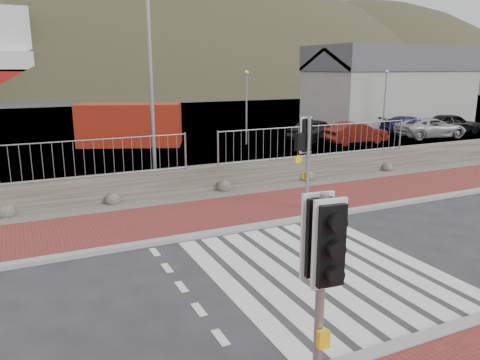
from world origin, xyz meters
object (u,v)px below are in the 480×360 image
traffic_signal_far (308,143)px  car_a (316,130)px  shipping_container (130,124)px  car_b (356,133)px  car_e (452,123)px  streetlight (154,71)px  car_d (431,128)px  traffic_signal_near (322,259)px  car_c (409,125)px

traffic_signal_far → car_a: 14.34m
shipping_container → car_b: (11.80, -5.01, -0.55)m
shipping_container → car_e: size_ratio=1.46×
traffic_signal_far → car_e: bearing=-157.4°
streetlight → car_a: 14.15m
traffic_signal_far → car_d: size_ratio=0.66×
traffic_signal_far → car_b: size_ratio=0.78×
car_e → shipping_container: bearing=94.5°
streetlight → car_d: 19.87m
shipping_container → car_d: size_ratio=1.27×
car_a → traffic_signal_far: bearing=130.2°
traffic_signal_near → car_c: size_ratio=0.72×
traffic_signal_near → car_d: 26.25m
car_e → car_d: bearing=124.0°
traffic_signal_far → car_d: (15.49, 9.60, -1.48)m
streetlight → car_e: 22.88m
streetlight → car_b: streetlight is taller
streetlight → car_d: (18.84, 5.24, -3.54)m
traffic_signal_near → streetlight: (1.23, 11.62, 2.07)m
car_c → streetlight: bearing=115.4°
traffic_signal_far → shipping_container: traffic_signal_far is taller
streetlight → shipping_container: (1.32, 10.39, -2.99)m
shipping_container → car_b: 12.83m
traffic_signal_far → car_c: (15.53, 11.44, -1.51)m
traffic_signal_near → traffic_signal_far: bearing=63.7°
car_a → car_d: (7.19, -2.00, -0.05)m
traffic_signal_near → shipping_container: bearing=89.3°
car_c → car_a: bearing=93.6°
car_c → traffic_signal_far: bearing=131.2°
car_a → car_d: bearing=-119.7°
streetlight → car_d: streetlight is taller
traffic_signal_far → car_d: bearing=-155.4°
car_b → car_d: car_b is taller
car_a → streetlight: bearing=107.7°
shipping_container → car_a: shipping_container is taller
traffic_signal_far → car_b: 13.87m
car_c → car_d: (-0.04, -1.84, 0.03)m
traffic_signal_near → car_c: bearing=48.8°
traffic_signal_near → traffic_signal_far: traffic_signal_far is taller
traffic_signal_far → car_c: size_ratio=0.72×
car_d → car_b: bearing=96.6°
shipping_container → car_a: size_ratio=1.44×
traffic_signal_near → streetlight: streetlight is taller
traffic_signal_near → car_a: (12.88, 18.86, -1.42)m
car_a → car_b: (1.47, -1.86, -0.05)m
shipping_container → car_d: 18.27m
car_b → car_e: bearing=-81.9°
traffic_signal_near → car_b: size_ratio=0.77×
traffic_signal_near → streetlight: 11.86m
shipping_container → car_d: shipping_container is taller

